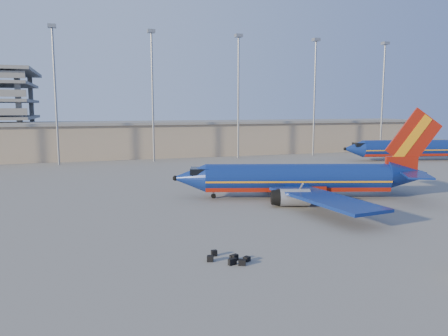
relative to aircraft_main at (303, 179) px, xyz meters
The scene contains 6 objects.
ground 8.36m from the aircraft_main, behind, with size 220.00×220.00×0.00m, color slate.
terminal_building 57.96m from the aircraft_main, 87.98° to the left, with size 122.00×16.00×8.50m.
light_mast_row 48.37m from the aircraft_main, 93.68° to the left, with size 101.60×1.60×28.65m.
aircraft_main is the anchor object (origin of this frame).
aircraft_second 53.60m from the aircraft_main, 33.13° to the left, with size 35.70×15.59×12.23m.
luggage_pile 26.42m from the aircraft_main, 130.09° to the right, with size 3.38×3.18×0.50m.
Camera 1 is at (-19.49, -51.33, 12.08)m, focal length 35.00 mm.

